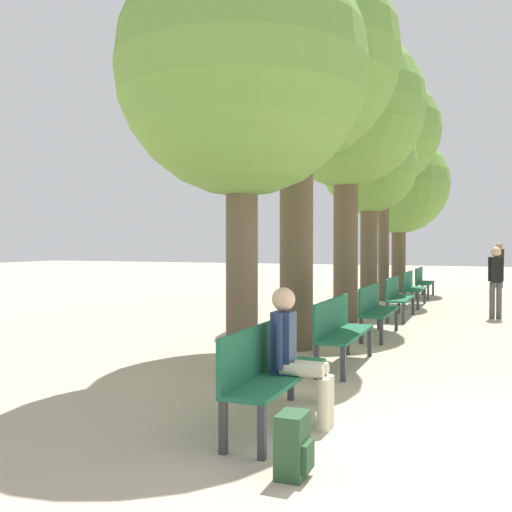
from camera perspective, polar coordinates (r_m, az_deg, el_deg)
bench_row_0 at (r=5.43m, az=1.37°, el=-10.91°), size 0.43×1.79×0.93m
bench_row_1 at (r=7.99m, az=8.33°, el=-6.99°), size 0.43×1.79×0.93m
bench_row_2 at (r=10.63m, az=11.82°, el=-4.95°), size 0.43×1.79×0.93m
bench_row_3 at (r=13.30m, az=13.91°, el=-3.72°), size 0.43×1.79×0.93m
bench_row_4 at (r=15.98m, az=15.30°, el=-2.90°), size 0.43×1.79×0.93m
bench_row_5 at (r=18.68m, az=16.29°, el=-2.31°), size 0.43×1.79×0.93m
tree_row_0 at (r=7.41m, az=-1.44°, el=17.83°), size 3.13×3.13×5.41m
tree_row_1 at (r=9.59m, az=4.09°, el=18.66°), size 3.27×3.27×6.28m
tree_row_2 at (r=12.78m, az=8.99°, el=14.03°), size 3.36×3.36×6.28m
tree_row_3 at (r=15.16m, az=11.26°, el=8.64°), size 2.47×2.47×4.97m
tree_row_4 at (r=17.57m, az=12.70°, el=11.94°), size 3.26×3.26×6.63m
tree_row_5 at (r=20.42m, az=14.11°, el=6.87°), size 3.41×3.41×5.45m
person_seated at (r=5.40m, az=3.95°, el=-9.49°), size 0.58×0.33×1.28m
backpack at (r=4.36m, az=3.75°, el=-18.39°), size 0.24×0.28×0.47m
pedestrian_near at (r=13.91m, az=22.85°, el=-2.01°), size 0.33×0.22×1.62m
pedestrian_far at (r=24.27m, az=23.16°, el=-0.51°), size 0.35×0.29×1.73m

